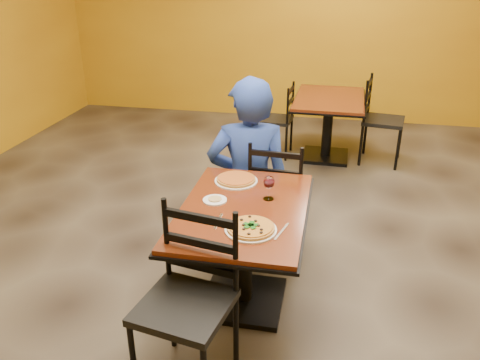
% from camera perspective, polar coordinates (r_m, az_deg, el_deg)
% --- Properties ---
extents(floor, '(7.00, 8.00, 0.01)m').
position_cam_1_polar(floor, '(3.94, 1.78, -9.58)').
color(floor, black).
rests_on(floor, ground).
extents(wall_back, '(7.00, 0.01, 3.00)m').
position_cam_1_polar(wall_back, '(7.28, 7.54, 18.72)').
color(wall_back, gold).
rests_on(wall_back, ground).
extents(table_main, '(0.83, 1.23, 0.75)m').
position_cam_1_polar(table_main, '(3.23, 0.41, -6.28)').
color(table_main, maroon).
rests_on(table_main, floor).
extents(table_second, '(0.83, 1.21, 0.75)m').
position_cam_1_polar(table_second, '(5.85, 10.34, 7.68)').
color(table_second, maroon).
rests_on(table_second, floor).
extents(chair_main_near, '(0.54, 0.54, 1.03)m').
position_cam_1_polar(chair_main_near, '(2.70, -6.54, -14.66)').
color(chair_main_near, black).
rests_on(chair_main_near, floor).
extents(chair_main_far, '(0.46, 0.46, 0.96)m').
position_cam_1_polar(chair_main_far, '(3.97, 4.57, -1.46)').
color(chair_main_far, black).
rests_on(chair_main_far, floor).
extents(chair_second_left, '(0.42, 0.42, 0.88)m').
position_cam_1_polar(chair_second_left, '(5.92, 4.11, 7.06)').
color(chair_second_left, black).
rests_on(chair_second_left, floor).
extents(chair_second_right, '(0.52, 0.52, 1.00)m').
position_cam_1_polar(chair_second_right, '(5.89, 16.48, 6.64)').
color(chair_second_right, black).
rests_on(chair_second_right, floor).
extents(diner, '(0.76, 0.58, 1.42)m').
position_cam_1_polar(diner, '(3.92, 1.06, 1.99)').
color(diner, '#1C2B9B').
rests_on(diner, floor).
extents(plate_main, '(0.31, 0.31, 0.01)m').
position_cam_1_polar(plate_main, '(2.88, 1.27, -5.85)').
color(plate_main, white).
rests_on(plate_main, table_main).
extents(pizza_main, '(0.28, 0.28, 0.02)m').
position_cam_1_polar(pizza_main, '(2.87, 1.28, -5.57)').
color(pizza_main, maroon).
rests_on(pizza_main, plate_main).
extents(plate_far, '(0.31, 0.31, 0.01)m').
position_cam_1_polar(plate_far, '(3.49, -0.46, -0.10)').
color(plate_far, white).
rests_on(plate_far, table_main).
extents(pizza_far, '(0.28, 0.28, 0.02)m').
position_cam_1_polar(pizza_far, '(3.49, -0.47, 0.14)').
color(pizza_far, '#C46C25').
rests_on(pizza_far, plate_far).
extents(side_plate, '(0.16, 0.16, 0.01)m').
position_cam_1_polar(side_plate, '(3.22, -2.97, -2.37)').
color(side_plate, white).
rests_on(side_plate, table_main).
extents(dip, '(0.09, 0.09, 0.01)m').
position_cam_1_polar(dip, '(3.22, -2.97, -2.23)').
color(dip, tan).
rests_on(dip, side_plate).
extents(wine_glass, '(0.08, 0.08, 0.18)m').
position_cam_1_polar(wine_glass, '(3.21, 3.40, -0.79)').
color(wine_glass, white).
rests_on(wine_glass, table_main).
extents(fork, '(0.02, 0.19, 0.00)m').
position_cam_1_polar(fork, '(2.98, -2.58, -4.85)').
color(fork, silver).
rests_on(fork, table_main).
extents(knife, '(0.07, 0.21, 0.00)m').
position_cam_1_polar(knife, '(2.88, 4.90, -6.04)').
color(knife, silver).
rests_on(knife, table_main).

